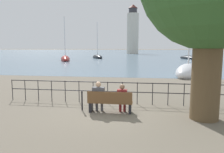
{
  "coord_description": "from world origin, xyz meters",
  "views": [
    {
      "loc": [
        1.35,
        -8.72,
        2.66
      ],
      "look_at": [
        0.0,
        0.5,
        1.43
      ],
      "focal_mm": 35.0,
      "sensor_mm": 36.0,
      "label": 1
    }
  ],
  "objects_px": {
    "seated_person_right": "(122,97)",
    "sailboat_2": "(65,59)",
    "seated_person_left": "(99,95)",
    "closed_umbrella": "(82,99)",
    "sailboat_4": "(97,57)",
    "harbor_lighthouse": "(133,31)",
    "sailboat_1": "(188,72)",
    "park_bench": "(110,102)",
    "sailboat_5": "(189,58)"
  },
  "relations": [
    {
      "from": "seated_person_left",
      "to": "sailboat_5",
      "type": "distance_m",
      "value": 48.27
    },
    {
      "from": "park_bench",
      "to": "sailboat_4",
      "type": "bearing_deg",
      "value": 102.76
    },
    {
      "from": "closed_umbrella",
      "to": "sailboat_1",
      "type": "xyz_separation_m",
      "value": [
        6.82,
        13.03,
        -0.1
      ]
    },
    {
      "from": "closed_umbrella",
      "to": "sailboat_1",
      "type": "relative_size",
      "value": 0.07
    },
    {
      "from": "seated_person_right",
      "to": "closed_umbrella",
      "type": "xyz_separation_m",
      "value": [
        -1.73,
        0.07,
        -0.17
      ]
    },
    {
      "from": "seated_person_left",
      "to": "sailboat_2",
      "type": "distance_m",
      "value": 38.42
    },
    {
      "from": "park_bench",
      "to": "sailboat_1",
      "type": "distance_m",
      "value": 14.32
    },
    {
      "from": "sailboat_4",
      "to": "park_bench",
      "type": "bearing_deg",
      "value": -101.75
    },
    {
      "from": "park_bench",
      "to": "seated_person_left",
      "type": "distance_m",
      "value": 0.57
    },
    {
      "from": "park_bench",
      "to": "sailboat_2",
      "type": "bearing_deg",
      "value": 113.01
    },
    {
      "from": "seated_person_right",
      "to": "harbor_lighthouse",
      "type": "bearing_deg",
      "value": 92.75
    },
    {
      "from": "park_bench",
      "to": "sailboat_1",
      "type": "relative_size",
      "value": 0.15
    },
    {
      "from": "seated_person_left",
      "to": "sailboat_4",
      "type": "bearing_deg",
      "value": 102.2
    },
    {
      "from": "closed_umbrella",
      "to": "sailboat_5",
      "type": "relative_size",
      "value": 0.08
    },
    {
      "from": "park_bench",
      "to": "seated_person_right",
      "type": "height_order",
      "value": "seated_person_right"
    },
    {
      "from": "seated_person_left",
      "to": "closed_umbrella",
      "type": "xyz_separation_m",
      "value": [
        -0.74,
        0.08,
        -0.21
      ]
    },
    {
      "from": "closed_umbrella",
      "to": "sailboat_5",
      "type": "height_order",
      "value": "sailboat_5"
    },
    {
      "from": "park_bench",
      "to": "harbor_lighthouse",
      "type": "relative_size",
      "value": 0.08
    },
    {
      "from": "harbor_lighthouse",
      "to": "closed_umbrella",
      "type": "bearing_deg",
      "value": -88.33
    },
    {
      "from": "park_bench",
      "to": "seated_person_right",
      "type": "relative_size",
      "value": 1.54
    },
    {
      "from": "seated_person_left",
      "to": "harbor_lighthouse",
      "type": "height_order",
      "value": "harbor_lighthouse"
    },
    {
      "from": "sailboat_1",
      "to": "sailboat_2",
      "type": "relative_size",
      "value": 1.26
    },
    {
      "from": "closed_umbrella",
      "to": "sailboat_4",
      "type": "relative_size",
      "value": 0.09
    },
    {
      "from": "park_bench",
      "to": "seated_person_left",
      "type": "height_order",
      "value": "seated_person_left"
    },
    {
      "from": "sailboat_2",
      "to": "seated_person_left",
      "type": "bearing_deg",
      "value": -88.61
    },
    {
      "from": "park_bench",
      "to": "closed_umbrella",
      "type": "relative_size",
      "value": 2.09
    },
    {
      "from": "sailboat_5",
      "to": "harbor_lighthouse",
      "type": "xyz_separation_m",
      "value": [
        -16.09,
        45.31,
        9.91
      ]
    },
    {
      "from": "harbor_lighthouse",
      "to": "sailboat_2",
      "type": "bearing_deg",
      "value": -101.24
    },
    {
      "from": "seated_person_right",
      "to": "harbor_lighthouse",
      "type": "xyz_separation_m",
      "value": [
        -4.41,
        91.88,
        9.54
      ]
    },
    {
      "from": "seated_person_left",
      "to": "sailboat_1",
      "type": "bearing_deg",
      "value": 65.1
    },
    {
      "from": "seated_person_right",
      "to": "sailboat_1",
      "type": "distance_m",
      "value": 14.06
    },
    {
      "from": "seated_person_right",
      "to": "harbor_lighthouse",
      "type": "relative_size",
      "value": 0.05
    },
    {
      "from": "seated_person_left",
      "to": "closed_umbrella",
      "type": "relative_size",
      "value": 1.45
    },
    {
      "from": "seated_person_right",
      "to": "sailboat_2",
      "type": "relative_size",
      "value": 0.12
    },
    {
      "from": "park_bench",
      "to": "seated_person_left",
      "type": "relative_size",
      "value": 1.44
    },
    {
      "from": "sailboat_1",
      "to": "park_bench",
      "type": "bearing_deg",
      "value": -94.0
    },
    {
      "from": "sailboat_4",
      "to": "closed_umbrella",
      "type": "bearing_deg",
      "value": -103.16
    },
    {
      "from": "sailboat_2",
      "to": "closed_umbrella",
      "type": "bearing_deg",
      "value": -89.6
    },
    {
      "from": "seated_person_left",
      "to": "closed_umbrella",
      "type": "bearing_deg",
      "value": 173.95
    },
    {
      "from": "harbor_lighthouse",
      "to": "sailboat_5",
      "type": "bearing_deg",
      "value": -70.45
    },
    {
      "from": "seated_person_right",
      "to": "sailboat_4",
      "type": "relative_size",
      "value": 0.13
    },
    {
      "from": "park_bench",
      "to": "closed_umbrella",
      "type": "xyz_separation_m",
      "value": [
        -1.23,
        0.15,
        0.06
      ]
    },
    {
      "from": "seated_person_left",
      "to": "sailboat_2",
      "type": "height_order",
      "value": "sailboat_2"
    },
    {
      "from": "seated_person_left",
      "to": "sailboat_1",
      "type": "distance_m",
      "value": 14.45
    },
    {
      "from": "closed_umbrella",
      "to": "park_bench",
      "type": "bearing_deg",
      "value": -7.02
    },
    {
      "from": "sailboat_5",
      "to": "seated_person_left",
      "type": "bearing_deg",
      "value": -124.25
    },
    {
      "from": "park_bench",
      "to": "sailboat_1",
      "type": "xyz_separation_m",
      "value": [
        5.59,
        13.18,
        -0.05
      ]
    },
    {
      "from": "sailboat_4",
      "to": "harbor_lighthouse",
      "type": "distance_m",
      "value": 46.77
    },
    {
      "from": "sailboat_2",
      "to": "sailboat_4",
      "type": "distance_m",
      "value": 12.03
    },
    {
      "from": "sailboat_1",
      "to": "sailboat_2",
      "type": "height_order",
      "value": "sailboat_1"
    }
  ]
}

